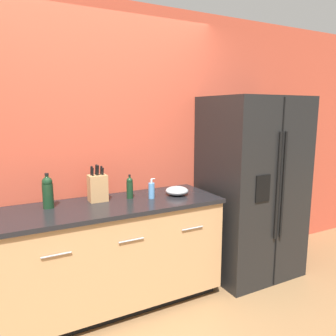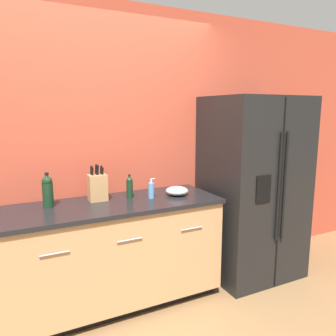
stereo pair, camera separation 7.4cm
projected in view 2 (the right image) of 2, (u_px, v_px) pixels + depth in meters
wall_back at (87, 152)px, 2.89m from camera, size 10.00×0.05×2.60m
counter_unit at (85, 259)px, 2.67m from camera, size 2.29×0.64×0.91m
refrigerator at (253, 188)px, 3.28m from camera, size 0.91×0.76×1.80m
knife_block at (98, 187)px, 2.74m from camera, size 0.15×0.12×0.31m
wine_bottle at (48, 191)px, 2.56m from camera, size 0.08×0.08×0.28m
soap_dispenser at (151, 190)px, 2.82m from camera, size 0.06×0.05×0.18m
oil_bottle at (130, 187)px, 2.83m from camera, size 0.06×0.06×0.21m
mixing_bowl at (177, 191)px, 2.94m from camera, size 0.21×0.21×0.08m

